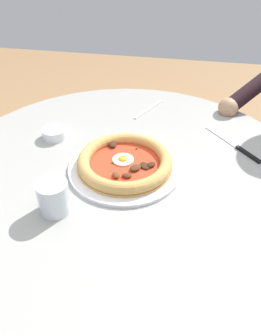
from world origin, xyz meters
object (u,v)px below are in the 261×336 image
at_px(steak_knife, 240,149).
at_px(fork_utensil, 149,109).
at_px(pizza_on_plate, 124,163).
at_px(water_glass, 54,199).
at_px(ramekin_capers, 54,133).
at_px(dining_table, 125,204).

height_order(steak_knife, fork_utensil, steak_knife).
distance_m(pizza_on_plate, water_glass, 0.23).
bearing_deg(steak_knife, ramekin_capers, 3.74).
bearing_deg(ramekin_capers, fork_utensil, -138.21).
xyz_separation_m(dining_table, water_glass, (0.13, 0.19, 0.17)).
bearing_deg(steak_knife, pizza_on_plate, 25.31).
xyz_separation_m(ramekin_capers, fork_utensil, (-0.26, -0.24, -0.02)).
distance_m(steak_knife, fork_utensil, 0.36).
height_order(dining_table, water_glass, water_glass).
xyz_separation_m(pizza_on_plate, fork_utensil, (-0.02, -0.35, -0.02)).
relative_size(steak_knife, ramekin_capers, 2.40).
relative_size(ramekin_capers, fork_utensil, 0.48).
bearing_deg(pizza_on_plate, fork_utensil, -93.08).
bearing_deg(dining_table, water_glass, 54.87).
bearing_deg(fork_utensil, dining_table, 87.34).
distance_m(dining_table, steak_knife, 0.38).
bearing_deg(dining_table, ramekin_capers, -25.13).
xyz_separation_m(dining_table, ramekin_capers, (0.25, -0.12, 0.15)).
distance_m(pizza_on_plate, fork_utensil, 0.35).
xyz_separation_m(steak_knife, fork_utensil, (0.30, -0.20, -0.00)).
relative_size(pizza_on_plate, fork_utensil, 2.00).
height_order(ramekin_capers, fork_utensil, ramekin_capers).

